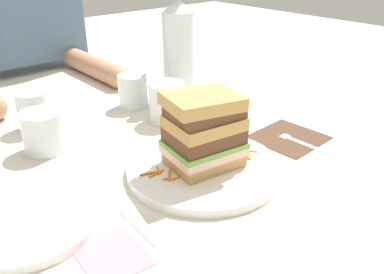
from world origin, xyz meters
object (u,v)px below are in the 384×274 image
at_px(main_plate, 204,168).
at_px(empty_tumbler_1, 34,111).
at_px(sandwich, 204,131).
at_px(side_plate, 29,221).
at_px(empty_tumbler_2, 43,132).
at_px(napkin_dark, 288,137).
at_px(juice_glass, 167,105).
at_px(napkin_pink, 112,255).
at_px(fork, 298,140).
at_px(empty_tumbler_0, 133,91).
at_px(knife, 123,210).
at_px(water_bottle, 178,50).

bearing_deg(main_plate, empty_tumbler_1, 111.75).
bearing_deg(empty_tumbler_1, sandwich, -68.35).
distance_m(sandwich, empty_tumbler_1, 0.39).
xyz_separation_m(main_plate, side_plate, (-0.28, 0.06, -0.00)).
bearing_deg(empty_tumbler_2, empty_tumbler_1, 76.77).
bearing_deg(napkin_dark, empty_tumbler_2, 144.87).
bearing_deg(napkin_dark, juice_glass, 118.92).
distance_m(sandwich, empty_tumbler_2, 0.31).
relative_size(main_plate, empty_tumbler_1, 3.28).
relative_size(juice_glass, napkin_pink, 0.94).
relative_size(fork, empty_tumbler_0, 2.13).
distance_m(main_plate, sandwich, 0.07).
bearing_deg(knife, juice_glass, 40.34).
bearing_deg(empty_tumbler_0, fork, -69.62).
xyz_separation_m(sandwich, side_plate, (-0.28, 0.06, -0.07)).
relative_size(sandwich, side_plate, 0.70).
xyz_separation_m(juice_glass, empty_tumbler_0, (-0.01, 0.12, 0.00)).
xyz_separation_m(empty_tumbler_1, side_plate, (-0.14, -0.31, -0.03)).
xyz_separation_m(napkin_dark, water_bottle, (-0.02, 0.32, 0.12)).
height_order(sandwich, napkin_pink, sandwich).
distance_m(empty_tumbler_1, side_plate, 0.34).
distance_m(knife, napkin_pink, 0.09).
distance_m(juice_glass, water_bottle, 0.16).
height_order(fork, empty_tumbler_0, empty_tumbler_0).
height_order(empty_tumbler_1, napkin_pink, empty_tumbler_1).
relative_size(knife, napkin_pink, 2.21).
distance_m(water_bottle, side_plate, 0.55).
distance_m(main_plate, juice_glass, 0.23).
xyz_separation_m(fork, napkin_pink, (-0.44, -0.03, -0.00)).
xyz_separation_m(water_bottle, empty_tumbler_1, (-0.34, 0.06, -0.08)).
bearing_deg(main_plate, empty_tumbler_0, 76.44).
distance_m(empty_tumbler_2, side_plate, 0.23).
bearing_deg(juice_glass, empty_tumbler_2, 170.93).
bearing_deg(napkin_pink, water_bottle, 41.66).
relative_size(fork, napkin_pink, 1.83).
bearing_deg(empty_tumbler_1, main_plate, -68.25).
bearing_deg(sandwich, water_bottle, 56.93).
distance_m(knife, juice_glass, 0.34).
relative_size(sandwich, empty_tumbler_2, 1.75).
bearing_deg(empty_tumbler_2, main_plate, -56.36).
height_order(fork, side_plate, side_plate).
relative_size(water_bottle, empty_tumbler_2, 3.58).
bearing_deg(juice_glass, empty_tumbler_1, 147.58).
xyz_separation_m(empty_tumbler_0, empty_tumbler_2, (-0.25, -0.08, -0.00)).
bearing_deg(sandwich, side_plate, 168.77).
distance_m(fork, side_plate, 0.51).
bearing_deg(water_bottle, empty_tumbler_0, 165.62).
bearing_deg(juice_glass, side_plate, -156.83).
distance_m(main_plate, water_bottle, 0.38).
xyz_separation_m(fork, juice_glass, (-0.13, 0.25, 0.03)).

